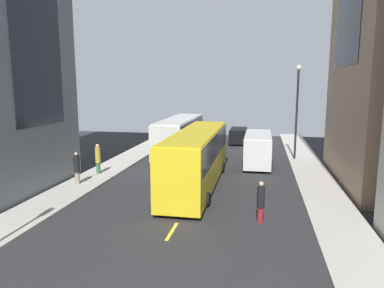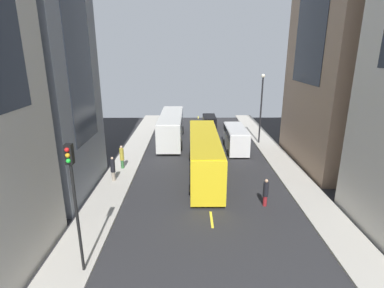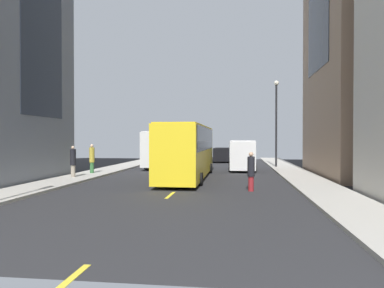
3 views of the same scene
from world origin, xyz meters
name	(u,v)px [view 3 (image 3 of 3)]	position (x,y,z in m)	size (l,w,h in m)	color
ground_plane	(196,174)	(0.00, 0.00, 0.00)	(41.67, 41.67, 0.00)	#28282B
sidewalk_west	(102,172)	(-7.54, 0.00, 0.07)	(2.58, 44.00, 0.15)	#B2ADA3
sidewalk_east	(296,174)	(7.54, 0.00, 0.07)	(2.58, 44.00, 0.15)	#B2ADA3
lane_stripe_0	(65,284)	(0.00, -21.00, 0.01)	(0.16, 2.00, 0.01)	yellow
lane_stripe_1	(170,195)	(0.00, -10.50, 0.01)	(0.16, 2.00, 0.01)	yellow
lane_stripe_2	(196,174)	(0.00, 0.00, 0.01)	(0.16, 2.00, 0.01)	yellow
lane_stripe_3	(207,164)	(0.00, 10.50, 0.01)	(0.16, 2.00, 0.01)	yellow
lane_stripe_4	(213,159)	(0.00, 21.00, 0.01)	(0.16, 2.00, 0.01)	yellow
city_bus_white	(168,146)	(-3.63, 7.24, 2.01)	(2.80, 11.11, 3.35)	silver
streetcar_yellow	(188,147)	(-0.14, -3.06, 2.12)	(2.70, 12.31, 3.59)	yellow
delivery_van_white	(242,153)	(3.62, 3.77, 1.52)	(2.25, 6.02, 2.58)	white
car_black_0	(222,154)	(1.40, 14.28, 0.98)	(1.98, 4.01, 1.66)	black
pedestrian_waiting_curb	(251,171)	(3.89, -8.68, 1.07)	(0.37, 0.37, 2.03)	maroon
pedestrian_walking_far	(92,158)	(-7.61, -1.81, 1.29)	(0.38, 0.38, 2.16)	#336B38
pedestrian_crossing_near	(73,161)	(-7.75, -4.60, 1.24)	(0.39, 0.39, 2.08)	gray
streetlamp_near	(276,115)	(6.75, 6.24, 4.93)	(0.44, 0.44, 7.92)	black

